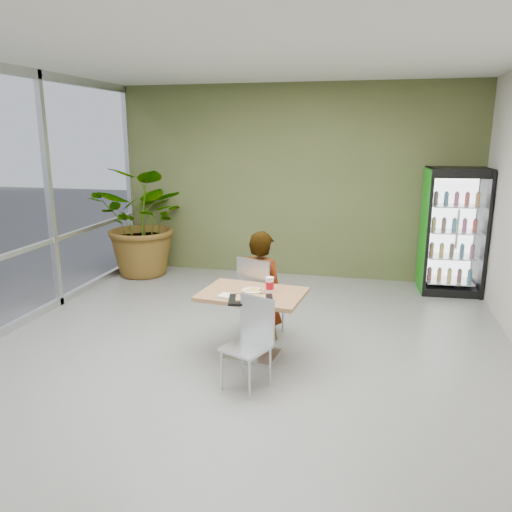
% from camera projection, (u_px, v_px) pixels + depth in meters
% --- Properties ---
extents(ground, '(7.00, 7.00, 0.00)m').
position_uv_depth(ground, '(240.00, 360.00, 5.42)').
color(ground, gray).
rests_on(ground, ground).
extents(room_envelope, '(6.00, 7.00, 3.20)m').
position_uv_depth(room_envelope, '(239.00, 215.00, 5.04)').
color(room_envelope, beige).
rests_on(room_envelope, ground).
extents(dining_table, '(1.15, 0.87, 0.75)m').
position_uv_depth(dining_table, '(252.00, 311.00, 5.37)').
color(dining_table, '#9D7E43').
rests_on(dining_table, ground).
extents(chair_far, '(0.56, 0.56, 0.99)m').
position_uv_depth(chair_far, '(258.00, 291.00, 5.93)').
color(chair_far, silver).
rests_on(chair_far, ground).
extents(chair_near, '(0.51, 0.51, 0.88)m').
position_uv_depth(chair_near, '(252.00, 335.00, 4.79)').
color(chair_near, silver).
rests_on(chair_near, ground).
extents(seated_woman, '(0.68, 0.55, 1.60)m').
position_uv_depth(seated_woman, '(261.00, 296.00, 5.98)').
color(seated_woman, black).
rests_on(seated_woman, ground).
extents(pizza_plate, '(0.29, 0.23, 0.03)m').
position_uv_depth(pizza_plate, '(253.00, 290.00, 5.36)').
color(pizza_plate, white).
rests_on(pizza_plate, dining_table).
extents(soda_cup, '(0.09, 0.09, 0.16)m').
position_uv_depth(soda_cup, '(270.00, 285.00, 5.33)').
color(soda_cup, white).
rests_on(soda_cup, dining_table).
extents(napkin_stack, '(0.17, 0.17, 0.02)m').
position_uv_depth(napkin_stack, '(226.00, 296.00, 5.18)').
color(napkin_stack, white).
rests_on(napkin_stack, dining_table).
extents(cafeteria_tray, '(0.51, 0.41, 0.03)m').
position_uv_depth(cafeteria_tray, '(251.00, 300.00, 5.05)').
color(cafeteria_tray, black).
rests_on(cafeteria_tray, dining_table).
extents(beverage_fridge, '(0.91, 0.72, 1.91)m').
position_uv_depth(beverage_fridge, '(453.00, 231.00, 7.55)').
color(beverage_fridge, black).
rests_on(beverage_fridge, ground).
extents(potted_plant, '(1.92, 1.73, 1.87)m').
position_uv_depth(potted_plant, '(146.00, 222.00, 8.50)').
color(potted_plant, '#316528').
rests_on(potted_plant, ground).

